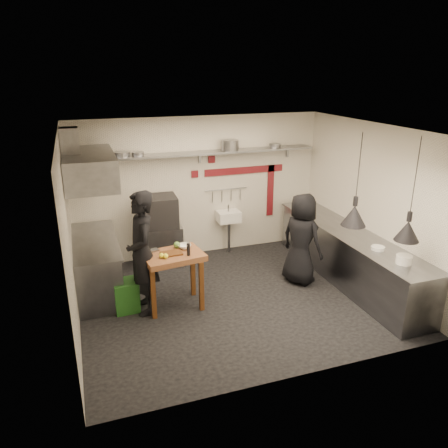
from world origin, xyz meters
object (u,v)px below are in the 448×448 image
object	(u,v)px
combi_oven	(159,211)
chef_right	(301,239)
oven_stand	(163,244)
prep_table	(174,280)
green_bin	(126,296)
chef_left	(142,253)

from	to	relation	value
combi_oven	chef_right	xyz separation A→B (m)	(2.21, -1.54, -0.27)
oven_stand	prep_table	size ratio (longest dim) A/B	0.87
prep_table	green_bin	bearing A→B (deg)	162.58
chef_right	prep_table	bearing A→B (deg)	68.10
chef_left	combi_oven	bearing A→B (deg)	158.91
combi_oven	green_bin	size ratio (longest dim) A/B	1.31
green_bin	prep_table	bearing A→B (deg)	-9.68
oven_stand	chef_left	bearing A→B (deg)	-108.19
oven_stand	combi_oven	distance (m)	0.69
combi_oven	chef_right	bearing A→B (deg)	-32.17
prep_table	chef_right	distance (m)	2.36
oven_stand	chef_left	distance (m)	1.86
combi_oven	prep_table	world-z (taller)	combi_oven
combi_oven	chef_left	size ratio (longest dim) A/B	0.33
oven_stand	prep_table	distance (m)	1.69
oven_stand	chef_left	xyz separation A→B (m)	(-0.63, -1.65, 0.58)
prep_table	chef_right	bearing A→B (deg)	-4.68
combi_oven	chef_left	world-z (taller)	chef_left
chef_left	chef_right	world-z (taller)	chef_left
combi_oven	prep_table	size ratio (longest dim) A/B	0.71
chef_left	chef_right	xyz separation A→B (m)	(2.80, 0.10, -0.16)
oven_stand	combi_oven	world-z (taller)	combi_oven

